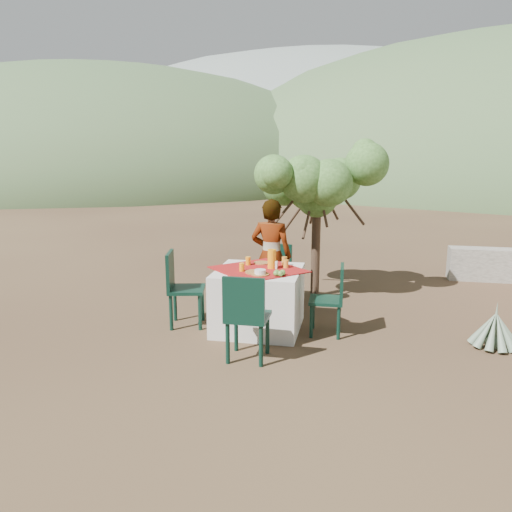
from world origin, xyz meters
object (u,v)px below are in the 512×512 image
at_px(chair_right, 332,297).
at_px(juice_pitcher, 272,259).
at_px(agave, 495,330).
at_px(chair_far, 277,271).
at_px(chair_left, 180,285).
at_px(person, 271,256).
at_px(chair_near, 246,314).
at_px(shrub_tree, 322,190).
at_px(table, 258,299).

relative_size(chair_right, juice_pitcher, 3.66).
bearing_deg(agave, chair_far, 156.52).
bearing_deg(juice_pitcher, chair_left, -172.61).
height_order(chair_right, juice_pitcher, juice_pitcher).
bearing_deg(person, chair_left, 44.85).
xyz_separation_m(chair_near, shrub_tree, (0.56, 2.59, 1.08)).
relative_size(shrub_tree, agave, 3.49).
xyz_separation_m(chair_far, chair_left, (-1.03, -1.20, 0.05)).
distance_m(table, chair_near, 1.01).
xyz_separation_m(table, agave, (2.72, -0.05, -0.18)).
xyz_separation_m(chair_near, juice_pitcher, (0.08, 1.06, 0.36)).
xyz_separation_m(chair_left, agave, (3.71, 0.03, -0.33)).
height_order(chair_left, person, person).
height_order(person, juice_pitcher, person).
bearing_deg(agave, shrub_tree, 141.92).
relative_size(chair_near, shrub_tree, 0.46).
relative_size(chair_far, juice_pitcher, 3.66).
distance_m(chair_far, chair_right, 1.42).
distance_m(chair_left, person, 1.32).
xyz_separation_m(chair_right, person, (-0.87, 0.75, 0.30)).
height_order(chair_near, juice_pitcher, juice_pitcher).
distance_m(shrub_tree, agave, 3.01).
height_order(chair_left, chair_right, chair_left).
height_order(chair_far, agave, chair_far).
bearing_deg(shrub_tree, agave, -38.08).
height_order(chair_right, shrub_tree, shrub_tree).
height_order(person, agave, person).
distance_m(chair_near, juice_pitcher, 1.13).
relative_size(person, juice_pitcher, 6.65).
distance_m(person, agave, 2.86).
xyz_separation_m(chair_far, agave, (2.68, -1.16, -0.28)).
bearing_deg(shrub_tree, person, -124.53).
bearing_deg(chair_near, juice_pitcher, -93.91).
bearing_deg(person, chair_near, 97.71).
xyz_separation_m(table, shrub_tree, (0.63, 1.59, 1.22)).
bearing_deg(chair_far, table, -85.40).
bearing_deg(chair_left, person, -64.23).
height_order(chair_far, chair_left, chair_left).
relative_size(table, shrub_tree, 0.64).
xyz_separation_m(chair_far, juice_pitcher, (0.11, -1.05, 0.40)).
bearing_deg(shrub_tree, chair_near, -102.16).
xyz_separation_m(agave, juice_pitcher, (-2.57, 0.11, 0.68)).
xyz_separation_m(chair_left, person, (1.02, 0.81, 0.25)).
height_order(chair_far, person, person).
distance_m(chair_near, agave, 2.84).
bearing_deg(shrub_tree, juice_pitcher, -107.28).
bearing_deg(chair_right, chair_left, -89.75).
bearing_deg(table, chair_near, -86.01).
bearing_deg(juice_pitcher, person, 100.51).
xyz_separation_m(chair_right, juice_pitcher, (-0.75, 0.09, 0.41)).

